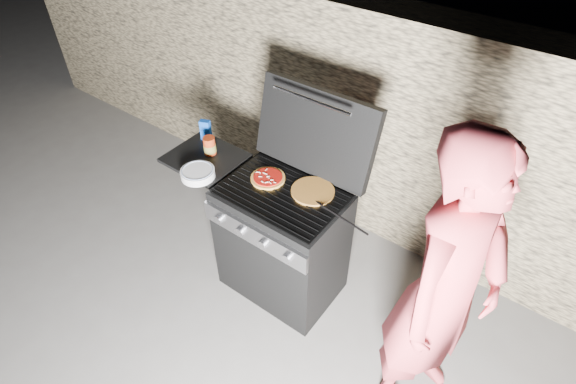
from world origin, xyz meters
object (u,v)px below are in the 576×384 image
Objects in this scene: pizza_topped at (268,178)px; gas_grill at (255,227)px; person at (445,293)px; sauce_jar at (210,146)px.

gas_grill is at bearing -147.24° from pizza_topped.
person is (1.28, -0.20, 0.02)m from pizza_topped.
pizza_topped is 1.29m from person.
sauce_jar is 0.07× the size of person.
person is (1.37, -0.14, 0.49)m from gas_grill.
gas_grill is at bearing 98.56° from person.
pizza_topped is at bearing 0.88° from sauce_jar.
sauce_jar is (-0.51, -0.01, 0.04)m from pizza_topped.
pizza_topped is 1.74× the size of sauce_jar.
sauce_jar reaches higher than gas_grill.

